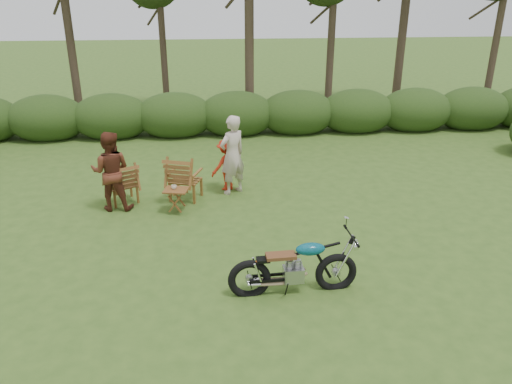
{
  "coord_description": "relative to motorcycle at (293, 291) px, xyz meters",
  "views": [
    {
      "loc": [
        -0.84,
        -6.95,
        4.54
      ],
      "look_at": [
        -0.04,
        1.75,
        0.9
      ],
      "focal_mm": 35.0,
      "sensor_mm": 36.0,
      "label": 1
    }
  ],
  "objects": [
    {
      "name": "side_table",
      "position": [
        -2.0,
        3.2,
        0.27
      ],
      "size": [
        0.59,
        0.53,
        0.53
      ],
      "primitive_type": null,
      "rotation": [
        0.0,
        0.0,
        -0.21
      ],
      "color": "brown",
      "rests_on": "ground"
    },
    {
      "name": "cup",
      "position": [
        -2.04,
        3.22,
        0.57
      ],
      "size": [
        0.12,
        0.12,
        0.09
      ],
      "primitive_type": "imported",
      "rotation": [
        0.0,
        0.0,
        -0.08
      ],
      "color": "beige",
      "rests_on": "side_table"
    },
    {
      "name": "ground",
      "position": [
        -0.37,
        0.27,
        0.0
      ],
      "size": [
        80.0,
        80.0,
        0.0
      ],
      "primitive_type": "plane",
      "color": "#314E1A",
      "rests_on": "ground"
    },
    {
      "name": "lawn_chair_right",
      "position": [
        -1.84,
        3.93,
        0.0
      ],
      "size": [
        0.93,
        0.93,
        1.06
      ],
      "primitive_type": null,
      "rotation": [
        0.0,
        0.0,
        2.81
      ],
      "color": "#5D3317",
      "rests_on": "ground"
    },
    {
      "name": "tree_line",
      "position": [
        0.13,
        10.0,
        3.81
      ],
      "size": [
        22.52,
        11.62,
        8.14
      ],
      "color": "#34261C",
      "rests_on": "ground"
    },
    {
      "name": "lawn_chair_left",
      "position": [
        -3.23,
        3.85,
        0.0
      ],
      "size": [
        0.88,
        0.88,
        0.95
      ],
      "primitive_type": null,
      "rotation": [
        0.0,
        0.0,
        3.62
      ],
      "color": "brown",
      "rests_on": "ground"
    },
    {
      "name": "adult_a",
      "position": [
        -0.75,
        4.18,
        0.0
      ],
      "size": [
        0.81,
        0.76,
        1.86
      ],
      "primitive_type": "imported",
      "rotation": [
        0.0,
        0.0,
        3.77
      ],
      "color": "#C0AE9E",
      "rests_on": "ground"
    },
    {
      "name": "child",
      "position": [
        -0.88,
        4.41,
        0.0
      ],
      "size": [
        0.92,
        0.82,
        1.24
      ],
      "primitive_type": "imported",
      "rotation": [
        0.0,
        0.0,
        3.71
      ],
      "color": "red",
      "rests_on": "ground"
    },
    {
      "name": "adult_b",
      "position": [
        -3.37,
        3.52,
        0.0
      ],
      "size": [
        0.88,
        0.7,
        1.74
      ],
      "primitive_type": "imported",
      "rotation": [
        0.0,
        0.0,
        3.09
      ],
      "color": "#592819",
      "rests_on": "ground"
    },
    {
      "name": "motorcycle",
      "position": [
        0.0,
        0.0,
        0.0
      ],
      "size": [
        1.99,
        0.84,
        1.12
      ],
      "primitive_type": null,
      "rotation": [
        0.0,
        0.0,
        0.05
      ],
      "color": "#0B8199",
      "rests_on": "ground"
    }
  ]
}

